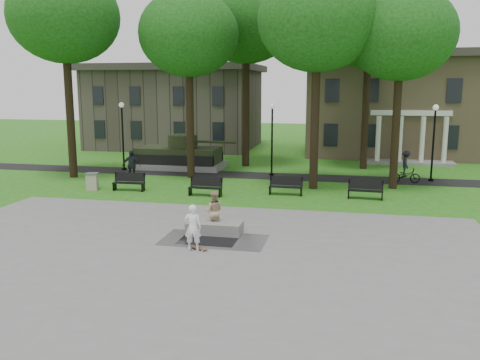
# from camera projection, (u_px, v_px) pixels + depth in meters

# --- Properties ---
(ground) EXTENTS (120.00, 120.00, 0.00)m
(ground) POSITION_uv_depth(u_px,v_px,m) (218.00, 223.00, 21.89)
(ground) COLOR #216116
(ground) RESTS_ON ground
(plaza) EXTENTS (22.00, 16.00, 0.02)m
(plaza) POSITION_uv_depth(u_px,v_px,m) (180.00, 262.00, 17.08)
(plaza) COLOR gray
(plaza) RESTS_ON ground
(footpath) EXTENTS (44.00, 2.60, 0.01)m
(footpath) POSITION_uv_depth(u_px,v_px,m) (263.00, 176.00, 33.42)
(footpath) COLOR black
(footpath) RESTS_ON ground
(building_right) EXTENTS (17.00, 12.00, 8.60)m
(building_right) POSITION_uv_depth(u_px,v_px,m) (404.00, 103.00, 44.04)
(building_right) COLOR #9E8460
(building_right) RESTS_ON ground
(building_left) EXTENTS (15.00, 10.00, 7.20)m
(building_left) POSITION_uv_depth(u_px,v_px,m) (176.00, 109.00, 48.97)
(building_left) COLOR #4C443D
(building_left) RESTS_ON ground
(tree_0) EXTENTS (6.80, 6.80, 12.97)m
(tree_0) POSITION_uv_depth(u_px,v_px,m) (64.00, 17.00, 31.18)
(tree_0) COLOR black
(tree_0) RESTS_ON ground
(tree_1) EXTENTS (6.20, 6.20, 11.63)m
(tree_1) POSITION_uv_depth(u_px,v_px,m) (189.00, 35.00, 31.28)
(tree_1) COLOR black
(tree_1) RESTS_ON ground
(tree_2) EXTENTS (6.60, 6.60, 12.16)m
(tree_2) POSITION_uv_depth(u_px,v_px,m) (318.00, 21.00, 27.64)
(tree_2) COLOR black
(tree_2) RESTS_ON ground
(tree_3) EXTENTS (6.00, 6.00, 11.19)m
(tree_3) POSITION_uv_depth(u_px,v_px,m) (401.00, 35.00, 27.81)
(tree_3) COLOR black
(tree_3) RESTS_ON ground
(tree_4) EXTENTS (7.20, 7.20, 13.50)m
(tree_4) POSITION_uv_depth(u_px,v_px,m) (246.00, 20.00, 35.79)
(tree_4) COLOR black
(tree_4) RESTS_ON ground
(tree_5) EXTENTS (6.40, 6.40, 12.44)m
(tree_5) POSITION_uv_depth(u_px,v_px,m) (369.00, 29.00, 34.65)
(tree_5) COLOR black
(tree_5) RESTS_ON ground
(lamp_left) EXTENTS (0.36, 0.36, 4.73)m
(lamp_left) POSITION_uv_depth(u_px,v_px,m) (123.00, 130.00, 35.26)
(lamp_left) COLOR black
(lamp_left) RESTS_ON ground
(lamp_mid) EXTENTS (0.36, 0.36, 4.73)m
(lamp_mid) POSITION_uv_depth(u_px,v_px,m) (272.00, 133.00, 33.10)
(lamp_mid) COLOR black
(lamp_mid) RESTS_ON ground
(lamp_right) EXTENTS (0.36, 0.36, 4.73)m
(lamp_right) POSITION_uv_depth(u_px,v_px,m) (434.00, 136.00, 31.05)
(lamp_right) COLOR black
(lamp_right) RESTS_ON ground
(tank_monument) EXTENTS (7.45, 3.40, 2.40)m
(tank_monument) POSITION_uv_depth(u_px,v_px,m) (180.00, 156.00, 36.52)
(tank_monument) COLOR gray
(tank_monument) RESTS_ON ground
(puddle) EXTENTS (2.20, 1.20, 0.00)m
(puddle) POSITION_uv_depth(u_px,v_px,m) (207.00, 241.00, 19.29)
(puddle) COLOR black
(puddle) RESTS_ON plaza
(concrete_block) EXTENTS (2.21, 1.02, 0.45)m
(concrete_block) POSITION_uv_depth(u_px,v_px,m) (215.00, 227.00, 20.36)
(concrete_block) COLOR gray
(concrete_block) RESTS_ON plaza
(skateboard) EXTENTS (0.79, 0.50, 0.07)m
(skateboard) POSITION_uv_depth(u_px,v_px,m) (198.00, 248.00, 18.32)
(skateboard) COLOR brown
(skateboard) RESTS_ON plaza
(skateboarder) EXTENTS (0.66, 0.47, 1.69)m
(skateboarder) POSITION_uv_depth(u_px,v_px,m) (193.00, 228.00, 18.07)
(skateboarder) COLOR white
(skateboarder) RESTS_ON plaza
(friend_watching) EXTENTS (0.91, 0.77, 1.66)m
(friend_watching) POSITION_uv_depth(u_px,v_px,m) (214.00, 211.00, 20.50)
(friend_watching) COLOR tan
(friend_watching) RESTS_ON plaza
(pedestrian_walker) EXTENTS (1.22, 0.80, 1.93)m
(pedestrian_walker) POSITION_uv_depth(u_px,v_px,m) (131.00, 166.00, 31.49)
(pedestrian_walker) COLOR black
(pedestrian_walker) RESTS_ON ground
(cyclist) EXTENTS (1.77, 1.01, 1.97)m
(cyclist) POSITION_uv_depth(u_px,v_px,m) (406.00, 170.00, 30.90)
(cyclist) COLOR black
(cyclist) RESTS_ON ground
(park_bench_0) EXTENTS (1.81, 0.59, 1.00)m
(park_bench_0) POSITION_uv_depth(u_px,v_px,m) (129.00, 181.00, 28.66)
(park_bench_0) COLOR black
(park_bench_0) RESTS_ON ground
(park_bench_1) EXTENTS (1.82, 0.60, 1.00)m
(park_bench_1) POSITION_uv_depth(u_px,v_px,m) (206.00, 186.00, 27.28)
(park_bench_1) COLOR black
(park_bench_1) RESTS_ON ground
(park_bench_2) EXTENTS (1.81, 0.56, 1.00)m
(park_bench_2) POSITION_uv_depth(u_px,v_px,m) (286.00, 185.00, 27.54)
(park_bench_2) COLOR black
(park_bench_2) RESTS_ON ground
(park_bench_3) EXTENTS (1.82, 0.61, 1.00)m
(park_bench_3) POSITION_uv_depth(u_px,v_px,m) (365.00, 189.00, 26.52)
(park_bench_3) COLOR black
(park_bench_3) RESTS_ON ground
(trash_bin) EXTENTS (0.80, 0.80, 0.96)m
(trash_bin) POSITION_uv_depth(u_px,v_px,m) (92.00, 181.00, 28.91)
(trash_bin) COLOR #BAB499
(trash_bin) RESTS_ON ground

